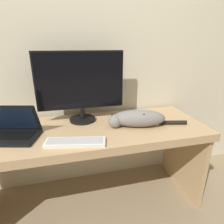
{
  "coord_description": "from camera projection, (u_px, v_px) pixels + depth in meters",
  "views": [
    {
      "loc": [
        -0.14,
        -0.96,
        1.3
      ],
      "look_at": [
        0.18,
        0.29,
        0.83
      ],
      "focal_mm": 30.0,
      "sensor_mm": 36.0,
      "label": 1
    }
  ],
  "objects": [
    {
      "name": "wall_back",
      "position": [
        80.0,
        45.0,
        1.56
      ],
      "size": [
        6.4,
        0.06,
        2.6
      ],
      "color": "beige",
      "rests_on": "ground_plane"
    },
    {
      "name": "desk",
      "position": [
        89.0,
        143.0,
        1.45
      ],
      "size": [
        1.79,
        0.65,
        0.71
      ],
      "color": "tan",
      "rests_on": "ground_plane"
    },
    {
      "name": "monitor",
      "position": [
        81.0,
        85.0,
        1.45
      ],
      "size": [
        0.68,
        0.21,
        0.55
      ],
      "color": "black",
      "rests_on": "desk"
    },
    {
      "name": "laptop",
      "position": [
        12.0,
        131.0,
        1.25
      ],
      "size": [
        0.39,
        0.3,
        0.23
      ],
      "rotation": [
        0.0,
        0.0,
        -0.25
      ],
      "color": "black",
      "rests_on": "desk"
    },
    {
      "name": "external_keyboard",
      "position": [
        75.0,
        142.0,
        1.18
      ],
      "size": [
        0.4,
        0.19,
        0.02
      ],
      "rotation": [
        0.0,
        0.0,
        -0.21
      ],
      "color": "white",
      "rests_on": "desk"
    },
    {
      "name": "cat",
      "position": [
        137.0,
        118.0,
        1.42
      ],
      "size": [
        0.61,
        0.24,
        0.13
      ],
      "rotation": [
        0.0,
        0.0,
        -0.22
      ],
      "color": "gray",
      "rests_on": "desk"
    }
  ]
}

